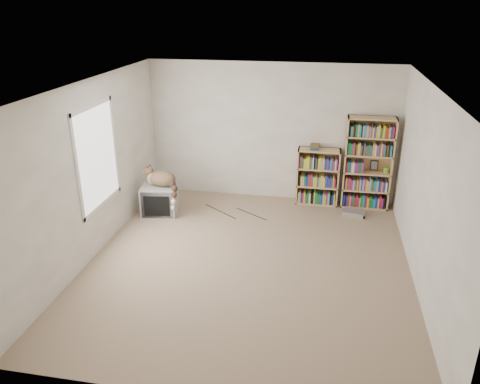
% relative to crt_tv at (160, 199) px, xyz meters
% --- Properties ---
extents(floor, '(4.50, 5.00, 0.01)m').
position_rel_crt_tv_xyz_m(floor, '(1.80, -1.41, -0.26)').
color(floor, gray).
rests_on(floor, ground).
extents(wall_back, '(4.50, 0.02, 2.50)m').
position_rel_crt_tv_xyz_m(wall_back, '(1.80, 1.09, 0.99)').
color(wall_back, white).
rests_on(wall_back, floor).
extents(wall_front, '(4.50, 0.02, 2.50)m').
position_rel_crt_tv_xyz_m(wall_front, '(1.80, -3.91, 0.99)').
color(wall_front, white).
rests_on(wall_front, floor).
extents(wall_left, '(0.02, 5.00, 2.50)m').
position_rel_crt_tv_xyz_m(wall_left, '(-0.45, -1.41, 0.99)').
color(wall_left, white).
rests_on(wall_left, floor).
extents(wall_right, '(0.02, 5.00, 2.50)m').
position_rel_crt_tv_xyz_m(wall_right, '(4.05, -1.41, 0.99)').
color(wall_right, white).
rests_on(wall_right, floor).
extents(ceiling, '(4.50, 5.00, 0.02)m').
position_rel_crt_tv_xyz_m(ceiling, '(1.80, -1.41, 2.24)').
color(ceiling, white).
rests_on(ceiling, wall_back).
extents(window, '(0.02, 1.22, 1.52)m').
position_rel_crt_tv_xyz_m(window, '(-0.44, -1.21, 1.14)').
color(window, white).
rests_on(window, wall_left).
extents(crt_tv, '(0.66, 0.61, 0.51)m').
position_rel_crt_tv_xyz_m(crt_tv, '(0.00, 0.00, 0.00)').
color(crt_tv, '#A2A2A5').
rests_on(crt_tv, floor).
extents(cat, '(0.72, 0.60, 0.59)m').
position_rel_crt_tv_xyz_m(cat, '(0.10, -0.05, 0.36)').
color(cat, '#362516').
rests_on(cat, crt_tv).
extents(bookcase_tall, '(0.82, 0.30, 1.64)m').
position_rel_crt_tv_xyz_m(bookcase_tall, '(3.53, 0.95, 0.53)').
color(bookcase_tall, tan).
rests_on(bookcase_tall, floor).
extents(bookcase_short, '(0.75, 0.30, 1.03)m').
position_rel_crt_tv_xyz_m(bookcase_short, '(2.68, 0.95, 0.22)').
color(bookcase_short, tan).
rests_on(bookcase_short, floor).
extents(book_stack, '(0.18, 0.23, 0.08)m').
position_rel_crt_tv_xyz_m(book_stack, '(2.61, 0.96, 0.81)').
color(book_stack, red).
rests_on(book_stack, bookcase_short).
extents(green_mug, '(0.09, 0.09, 0.10)m').
position_rel_crt_tv_xyz_m(green_mug, '(3.85, 0.93, 0.47)').
color(green_mug, '#70AD31').
rests_on(green_mug, bookcase_tall).
extents(framed_print, '(0.13, 0.05, 0.18)m').
position_rel_crt_tv_xyz_m(framed_print, '(3.65, 1.03, 0.51)').
color(framed_print, black).
rests_on(framed_print, bookcase_tall).
extents(dvd_player, '(0.41, 0.33, 0.08)m').
position_rel_crt_tv_xyz_m(dvd_player, '(3.35, 0.51, -0.22)').
color(dvd_player, silver).
rests_on(dvd_player, floor).
extents(wall_outlet, '(0.01, 0.08, 0.13)m').
position_rel_crt_tv_xyz_m(wall_outlet, '(-0.44, 0.34, 0.06)').
color(wall_outlet, silver).
rests_on(wall_outlet, wall_left).
extents(floor_cables, '(1.20, 0.70, 0.01)m').
position_rel_crt_tv_xyz_m(floor_cables, '(1.47, -0.06, -0.25)').
color(floor_cables, black).
rests_on(floor_cables, floor).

